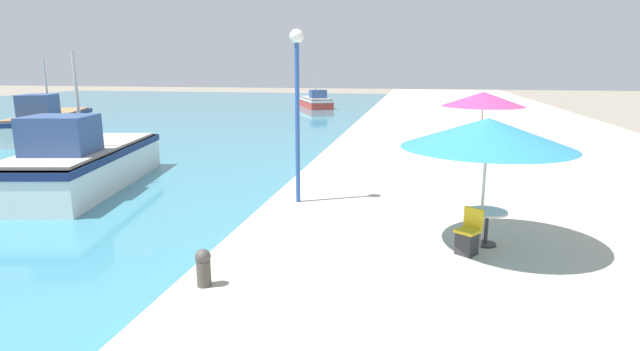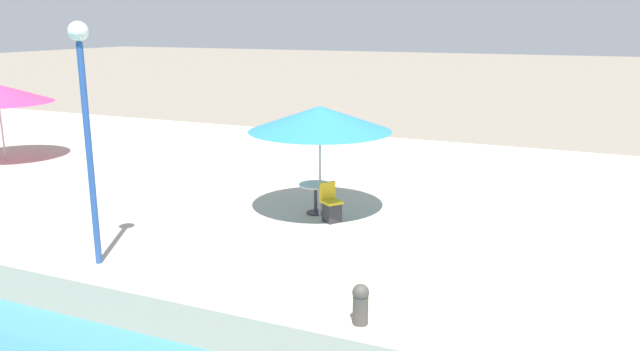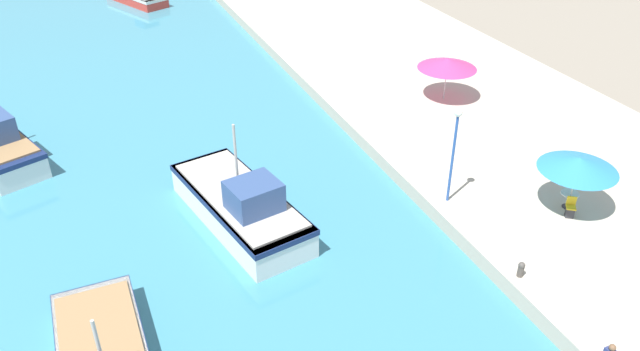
# 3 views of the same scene
# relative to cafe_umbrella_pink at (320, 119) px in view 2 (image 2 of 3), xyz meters

# --- Properties ---
(cafe_umbrella_pink) EXTENTS (3.36, 3.36, 2.65)m
(cafe_umbrella_pink) POSITION_rel_cafe_umbrella_pink_xyz_m (0.00, 0.00, 0.00)
(cafe_umbrella_pink) COLOR #B7B7B7
(cafe_umbrella_pink) RESTS_ON quay_promenade
(cafe_table) EXTENTS (0.80, 0.80, 0.74)m
(cafe_table) POSITION_rel_cafe_umbrella_pink_xyz_m (0.13, 0.18, -1.83)
(cafe_table) COLOR #333338
(cafe_table) RESTS_ON quay_promenade
(cafe_chair_left) EXTENTS (0.57, 0.58, 0.91)m
(cafe_chair_left) POSITION_rel_cafe_umbrella_pink_xyz_m (-0.29, -0.41, -2.03)
(cafe_chair_left) COLOR #2D2D33
(cafe_chair_left) RESTS_ON quay_promenade
(mooring_bollard) EXTENTS (0.26, 0.26, 0.65)m
(mooring_bollard) POSITION_rel_cafe_umbrella_pink_xyz_m (-4.78, -2.79, -2.01)
(mooring_bollard) COLOR #4C4742
(mooring_bollard) RESTS_ON quay_promenade
(lamppost) EXTENTS (0.36, 0.36, 4.56)m
(lamppost) POSITION_rel_cafe_umbrella_pink_xyz_m (-4.47, 2.71, 0.73)
(lamppost) COLOR #28519E
(lamppost) RESTS_ON quay_promenade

